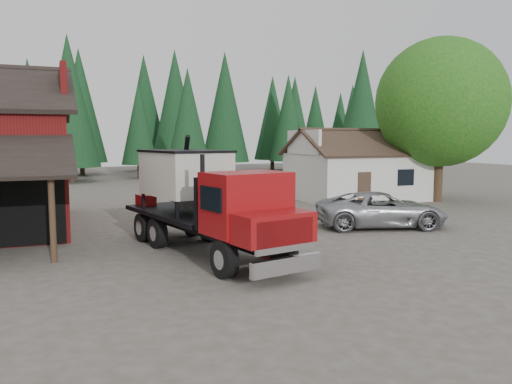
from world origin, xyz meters
name	(u,v)px	position (x,y,z in m)	size (l,w,h in m)	color
ground	(241,261)	(0.00, 0.00, 0.00)	(120.00, 120.00, 0.00)	#4E483E
farmhouse	(357,174)	(13.00, 13.00, 1.67)	(8.60, 6.42, 4.65)	silver
deciduous_tree	(441,107)	(17.01, 9.97, 5.91)	(8.00, 8.00, 10.20)	#382619
conifer_backdrop	(108,175)	(0.00, 42.00, 0.00)	(76.00, 16.00, 16.00)	black
near_pine_b	(188,118)	(6.00, 30.00, 5.89)	(3.96, 3.96, 10.40)	#382619
near_pine_c	(362,108)	(22.00, 26.00, 6.89)	(4.84, 4.84, 12.40)	#382619
near_pine_d	(69,101)	(-4.00, 34.00, 7.39)	(5.28, 5.28, 13.40)	#382619
feed_truck	(206,198)	(-0.72, 1.47, 1.92)	(4.24, 9.39, 4.10)	black
silver_car	(381,210)	(8.00, 3.50, 0.79)	(2.64, 5.72, 1.59)	#A3A5AA
equip_box	(275,250)	(1.15, -0.10, 0.30)	(0.70, 1.10, 0.60)	maroon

